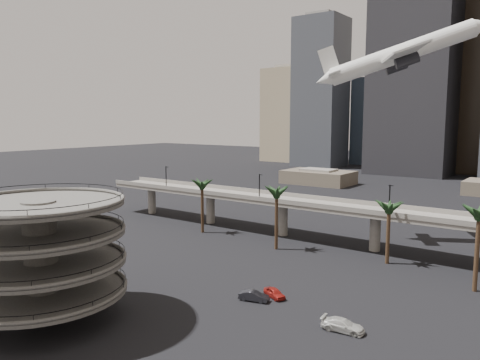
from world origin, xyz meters
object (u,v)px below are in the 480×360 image
Objects in this scene: parking_ramp at (41,248)px; airborne_jet at (400,54)px; car_b at (254,296)px; car_c at (343,325)px; overpass at (327,210)px; car_a at (274,293)px.

airborne_jet reaches higher than parking_ramp.
car_b is (-4.64, -48.32, -40.00)m from airborne_jet.
parking_ramp is 40.85m from car_c.
overpass reaches higher than car_b.
car_a is at bearing 50.05° from parking_ramp.
parking_ramp is 0.17× the size of overpass.
car_a is at bearing -45.95° from car_b.
car_c is (10.24, -49.88, -39.95)m from airborne_jet.
airborne_jet is at bearing 71.26° from parking_ramp.
car_c is (34.13, 20.54, -9.03)m from parking_ramp.
parking_ramp reaches higher than car_a.
airborne_jet is (10.89, 11.42, 33.41)m from overpass.
car_b is 14.97m from car_c.
car_a is (8.00, -33.93, -6.63)m from overpass.
parking_ramp is 4.02× the size of car_c.
parking_ramp is at bearing 164.18° from car_a.
parking_ramp reaches higher than overpass.
overpass reaches higher than car_a.
parking_ramp is 0.65× the size of airborne_jet.
airborne_jet is 6.23× the size of car_c.
airborne_jet is 62.90m from car_b.
car_c is (14.89, -1.56, 0.05)m from car_b.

